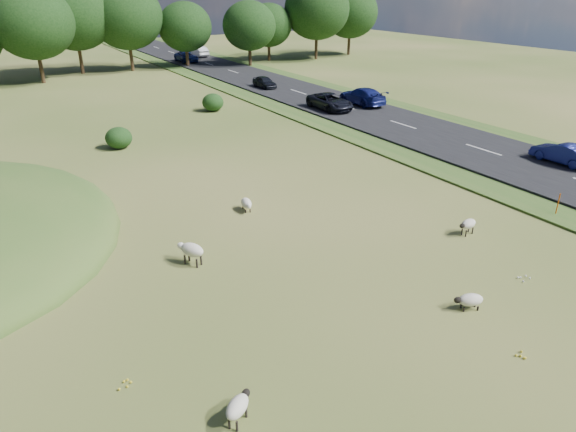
% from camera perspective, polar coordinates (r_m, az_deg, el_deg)
% --- Properties ---
extents(ground, '(160.00, 160.00, 0.00)m').
position_cam_1_polar(ground, '(36.88, -15.72, 6.76)').
color(ground, '#38571B').
rests_on(ground, ground).
extents(road, '(8.00, 150.00, 0.25)m').
position_cam_1_polar(road, '(53.82, 2.32, 13.15)').
color(road, black).
rests_on(road, ground).
extents(treeline, '(96.28, 14.66, 11.70)m').
position_cam_1_polar(treeline, '(70.18, -25.89, 18.85)').
color(treeline, black).
rests_on(treeline, ground).
extents(shrubs, '(22.74, 9.26, 1.58)m').
position_cam_1_polar(shrubs, '(42.87, -17.11, 10.03)').
color(shrubs, black).
rests_on(shrubs, ground).
extents(marker_post, '(0.06, 0.06, 1.20)m').
position_cam_1_polar(marker_post, '(28.81, 27.79, 1.13)').
color(marker_post, '#D8590C').
rests_on(marker_post, ground).
extents(sheep_0, '(1.08, 0.55, 0.76)m').
position_cam_1_polar(sheep_0, '(24.99, 19.37, -0.86)').
color(sheep_0, beige).
rests_on(sheep_0, ground).
extents(sheep_1, '(1.03, 1.35, 0.96)m').
position_cam_1_polar(sheep_1, '(21.43, -10.69, -3.71)').
color(sheep_1, beige).
rests_on(sheep_1, ground).
extents(sheep_2, '(0.68, 1.18, 0.66)m').
position_cam_1_polar(sheep_2, '(26.20, -4.63, 1.41)').
color(sheep_2, beige).
rests_on(sheep_2, ground).
extents(sheep_3, '(1.08, 0.92, 0.79)m').
position_cam_1_polar(sheep_3, '(14.35, -5.59, -20.28)').
color(sheep_3, beige).
rests_on(sheep_3, ground).
extents(sheep_4, '(1.13, 0.80, 0.63)m').
position_cam_1_polar(sheep_4, '(19.51, 19.55, -8.78)').
color(sheep_4, beige).
rests_on(sheep_4, ground).
extents(car_1, '(2.32, 5.03, 1.40)m').
position_cam_1_polar(car_1, '(47.40, 4.69, 12.56)').
color(car_1, black).
rests_on(car_1, road).
extents(car_2, '(2.28, 4.95, 1.37)m').
position_cam_1_polar(car_2, '(79.26, -11.22, 16.96)').
color(car_2, navy).
rests_on(car_2, road).
extents(car_3, '(1.35, 3.86, 1.27)m').
position_cam_1_polar(car_3, '(36.83, 28.21, 6.17)').
color(car_3, navy).
rests_on(car_3, road).
extents(car_4, '(2.16, 5.32, 1.54)m').
position_cam_1_polar(car_4, '(49.79, 8.23, 13.06)').
color(car_4, navy).
rests_on(car_4, road).
extents(car_5, '(2.09, 5.14, 1.49)m').
position_cam_1_polar(car_5, '(88.65, -10.88, 17.77)').
color(car_5, navy).
rests_on(car_5, road).
extents(car_6, '(1.44, 3.58, 1.22)m').
position_cam_1_polar(car_6, '(57.76, -2.63, 14.66)').
color(car_6, black).
rests_on(car_6, road).
extents(car_7, '(1.60, 4.59, 1.51)m').
position_cam_1_polar(car_7, '(84.94, -9.88, 17.58)').
color(car_7, silver).
rests_on(car_7, road).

